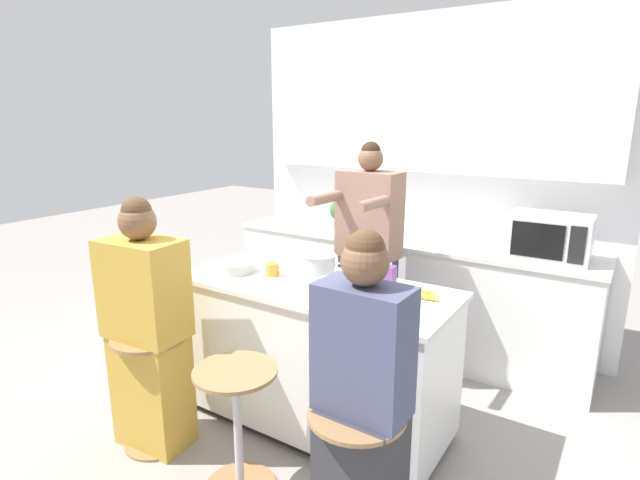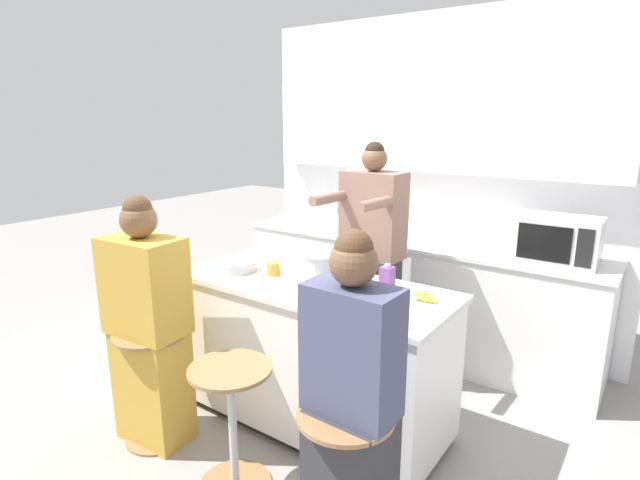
# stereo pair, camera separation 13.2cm
# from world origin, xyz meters

# --- Properties ---
(ground_plane) EXTENTS (16.00, 16.00, 0.00)m
(ground_plane) POSITION_xyz_m (0.00, 0.00, 0.00)
(ground_plane) COLOR gray
(wall_back) EXTENTS (3.19, 0.22, 2.70)m
(wall_back) POSITION_xyz_m (0.00, 1.67, 1.54)
(wall_back) COLOR white
(wall_back) RESTS_ON ground_plane
(back_counter) EXTENTS (2.96, 0.64, 0.93)m
(back_counter) POSITION_xyz_m (0.00, 1.36, 0.47)
(back_counter) COLOR white
(back_counter) RESTS_ON ground_plane
(kitchen_island) EXTENTS (1.69, 0.71, 0.93)m
(kitchen_island) POSITION_xyz_m (0.00, 0.00, 0.47)
(kitchen_island) COLOR black
(kitchen_island) RESTS_ON ground_plane
(bar_stool_leftmost) EXTENTS (0.42, 0.42, 0.69)m
(bar_stool_leftmost) POSITION_xyz_m (-0.68, -0.67, 0.41)
(bar_stool_leftmost) COLOR #997047
(bar_stool_leftmost) RESTS_ON ground_plane
(bar_stool_center) EXTENTS (0.42, 0.42, 0.69)m
(bar_stool_center) POSITION_xyz_m (0.00, -0.70, 0.41)
(bar_stool_center) COLOR #997047
(bar_stool_center) RESTS_ON ground_plane
(bar_stool_rightmost) EXTENTS (0.42, 0.42, 0.69)m
(bar_stool_rightmost) POSITION_xyz_m (0.68, -0.70, 0.41)
(bar_stool_rightmost) COLOR #997047
(bar_stool_rightmost) RESTS_ON ground_plane
(person_cooking) EXTENTS (0.47, 0.57, 1.73)m
(person_cooking) POSITION_xyz_m (-0.01, 0.71, 0.85)
(person_cooking) COLOR #383842
(person_cooking) RESTS_ON ground_plane
(person_wrapped_blanket) EXTENTS (0.48, 0.32, 1.48)m
(person_wrapped_blanket) POSITION_xyz_m (-0.69, -0.67, 0.70)
(person_wrapped_blanket) COLOR gold
(person_wrapped_blanket) RESTS_ON ground_plane
(person_seated_near) EXTENTS (0.39, 0.27, 1.47)m
(person_seated_near) POSITION_xyz_m (0.69, -0.67, 0.68)
(person_seated_near) COLOR #333338
(person_seated_near) RESTS_ON ground_plane
(cooking_pot) EXTENTS (0.30, 0.21, 0.15)m
(cooking_pot) POSITION_xyz_m (-0.02, 0.09, 1.01)
(cooking_pot) COLOR #B7BABC
(cooking_pot) RESTS_ON kitchen_island
(fruit_bowl) EXTENTS (0.24, 0.24, 0.06)m
(fruit_bowl) POSITION_xyz_m (-0.54, -0.08, 0.96)
(fruit_bowl) COLOR #B7BABC
(fruit_bowl) RESTS_ON kitchen_island
(mixing_bowl_steel) EXTENTS (0.24, 0.24, 0.08)m
(mixing_bowl_steel) POSITION_xyz_m (0.23, -0.07, 0.97)
(mixing_bowl_steel) COLOR silver
(mixing_bowl_steel) RESTS_ON kitchen_island
(coffee_cup_near) EXTENTS (0.11, 0.07, 0.08)m
(coffee_cup_near) POSITION_xyz_m (0.52, -0.14, 0.97)
(coffee_cup_near) COLOR #4C7099
(coffee_cup_near) RESTS_ON kitchen_island
(coffee_cup_far) EXTENTS (0.12, 0.08, 0.08)m
(coffee_cup_far) POSITION_xyz_m (-0.30, -0.01, 0.97)
(coffee_cup_far) COLOR orange
(coffee_cup_far) RESTS_ON kitchen_island
(banana_bunch) EXTENTS (0.17, 0.12, 0.05)m
(banana_bunch) POSITION_xyz_m (0.66, 0.12, 0.95)
(banana_bunch) COLOR yellow
(banana_bunch) RESTS_ON kitchen_island
(juice_carton) EXTENTS (0.07, 0.07, 0.18)m
(juice_carton) POSITION_xyz_m (0.45, 0.08, 1.01)
(juice_carton) COLOR #7A428E
(juice_carton) RESTS_ON kitchen_island
(microwave) EXTENTS (0.53, 0.33, 0.31)m
(microwave) POSITION_xyz_m (1.07, 1.32, 1.09)
(microwave) COLOR white
(microwave) RESTS_ON back_counter
(potted_plant) EXTENTS (0.20, 0.20, 0.26)m
(potted_plant) POSITION_xyz_m (-0.61, 1.36, 1.08)
(potted_plant) COLOR #A86042
(potted_plant) RESTS_ON back_counter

